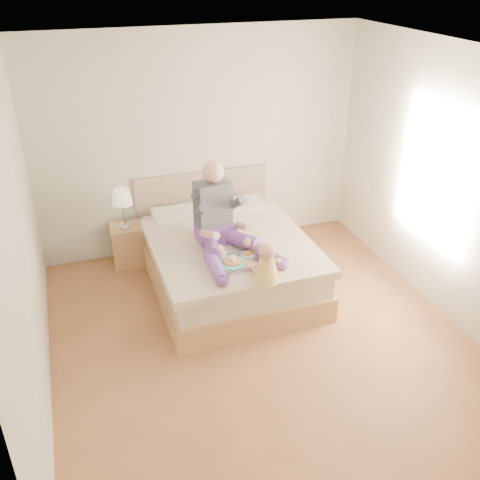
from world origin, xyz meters
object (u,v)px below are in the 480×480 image
object	(u,v)px
nightstand	(129,244)
tray	(241,259)
bed	(226,257)
adult	(221,223)
baby	(266,265)

from	to	relation	value
nightstand	tray	xyz separation A→B (m)	(0.96, -1.42, 0.39)
bed	nightstand	distance (m)	1.28
bed	adult	world-z (taller)	adult
adult	tray	world-z (taller)	adult
tray	baby	bearing A→B (deg)	-83.57
bed	tray	size ratio (longest dim) A/B	4.09
baby	tray	bearing A→B (deg)	98.24
bed	baby	xyz separation A→B (m)	(0.08, -1.03, 0.46)
adult	baby	world-z (taller)	adult
bed	tray	distance (m)	0.70
nightstand	baby	size ratio (longest dim) A/B	1.21
nightstand	adult	world-z (taller)	adult
bed	adult	xyz separation A→B (m)	(-0.12, -0.22, 0.56)
bed	adult	bearing A→B (deg)	-118.87
bed	adult	distance (m)	0.62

